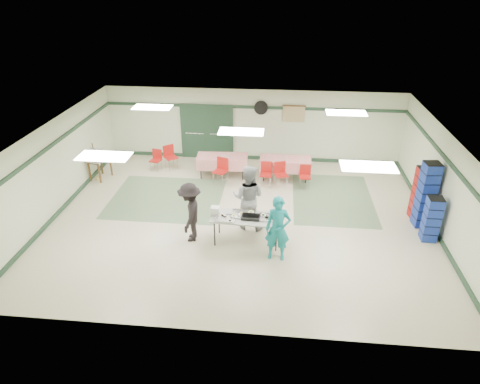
# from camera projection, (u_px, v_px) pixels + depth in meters

# --- Properties ---
(floor) EXTENTS (11.00, 11.00, 0.00)m
(floor) POSITION_uv_depth(u_px,v_px,m) (241.00, 218.00, 12.63)
(floor) COLOR beige
(floor) RESTS_ON ground
(ceiling) EXTENTS (11.00, 11.00, 0.00)m
(ceiling) POSITION_uv_depth(u_px,v_px,m) (241.00, 131.00, 11.39)
(ceiling) COLOR white
(ceiling) RESTS_ON wall_back
(wall_back) EXTENTS (11.00, 0.00, 11.00)m
(wall_back) POSITION_uv_depth(u_px,v_px,m) (253.00, 125.00, 15.98)
(wall_back) COLOR beige
(wall_back) RESTS_ON floor
(wall_front) EXTENTS (11.00, 0.00, 11.00)m
(wall_front) POSITION_uv_depth(u_px,v_px,m) (218.00, 279.00, 8.04)
(wall_front) COLOR beige
(wall_front) RESTS_ON floor
(wall_left) EXTENTS (0.00, 9.00, 9.00)m
(wall_left) POSITION_uv_depth(u_px,v_px,m) (54.00, 169.00, 12.49)
(wall_left) COLOR beige
(wall_left) RESTS_ON floor
(wall_right) EXTENTS (0.00, 9.00, 9.00)m
(wall_right) POSITION_uv_depth(u_px,v_px,m) (444.00, 185.00, 11.53)
(wall_right) COLOR beige
(wall_right) RESTS_ON floor
(trim_back) EXTENTS (11.00, 0.06, 0.10)m
(trim_back) POSITION_uv_depth(u_px,v_px,m) (253.00, 107.00, 15.63)
(trim_back) COLOR #203C29
(trim_back) RESTS_ON wall_back
(baseboard_back) EXTENTS (11.00, 0.06, 0.12)m
(baseboard_back) POSITION_uv_depth(u_px,v_px,m) (252.00, 157.00, 16.55)
(baseboard_back) COLOR #203C29
(baseboard_back) RESTS_ON floor
(trim_left) EXTENTS (0.06, 9.00, 0.10)m
(trim_left) POSITION_uv_depth(u_px,v_px,m) (50.00, 146.00, 12.17)
(trim_left) COLOR #203C29
(trim_left) RESTS_ON wall_back
(baseboard_left) EXTENTS (0.06, 9.00, 0.12)m
(baseboard_left) POSITION_uv_depth(u_px,v_px,m) (64.00, 207.00, 13.09)
(baseboard_left) COLOR #203C29
(baseboard_left) RESTS_ON floor
(trim_right) EXTENTS (0.06, 9.00, 0.10)m
(trim_right) POSITION_uv_depth(u_px,v_px,m) (448.00, 161.00, 11.21)
(trim_right) COLOR #203C29
(trim_right) RESTS_ON wall_back
(baseboard_right) EXTENTS (0.06, 9.00, 0.12)m
(baseboard_right) POSITION_uv_depth(u_px,v_px,m) (433.00, 226.00, 12.13)
(baseboard_right) COLOR #203C29
(baseboard_right) RESTS_ON floor
(green_patch_a) EXTENTS (3.50, 3.00, 0.01)m
(green_patch_a) POSITION_uv_depth(u_px,v_px,m) (167.00, 198.00, 13.73)
(green_patch_a) COLOR slate
(green_patch_a) RESTS_ON floor
(green_patch_b) EXTENTS (2.50, 3.50, 0.01)m
(green_patch_b) POSITION_uv_depth(u_px,v_px,m) (332.00, 198.00, 13.71)
(green_patch_b) COLOR slate
(green_patch_b) RESTS_ON floor
(double_door_left) EXTENTS (0.90, 0.06, 2.10)m
(double_door_left) POSITION_uv_depth(u_px,v_px,m) (195.00, 132.00, 16.26)
(double_door_left) COLOR gray
(double_door_left) RESTS_ON floor
(double_door_right) EXTENTS (0.90, 0.06, 2.10)m
(double_door_right) POSITION_uv_depth(u_px,v_px,m) (220.00, 132.00, 16.18)
(double_door_right) COLOR gray
(double_door_right) RESTS_ON floor
(door_frame) EXTENTS (2.00, 0.03, 2.15)m
(door_frame) POSITION_uv_depth(u_px,v_px,m) (207.00, 132.00, 16.20)
(door_frame) COLOR #203C29
(door_frame) RESTS_ON floor
(wall_fan) EXTENTS (0.50, 0.10, 0.50)m
(wall_fan) POSITION_uv_depth(u_px,v_px,m) (261.00, 108.00, 15.58)
(wall_fan) COLOR black
(wall_fan) RESTS_ON wall_back
(scroll_banner) EXTENTS (0.80, 0.02, 0.60)m
(scroll_banner) POSITION_uv_depth(u_px,v_px,m) (294.00, 114.00, 15.57)
(scroll_banner) COLOR tan
(scroll_banner) RESTS_ON wall_back
(serving_table) EXTENTS (1.91, 0.86, 0.76)m
(serving_table) POSITION_uv_depth(u_px,v_px,m) (247.00, 219.00, 11.20)
(serving_table) COLOR #A4A4A0
(serving_table) RESTS_ON floor
(sheet_tray_right) EXTENTS (0.56, 0.44, 0.02)m
(sheet_tray_right) POSITION_uv_depth(u_px,v_px,m) (269.00, 218.00, 11.13)
(sheet_tray_right) COLOR silver
(sheet_tray_right) RESTS_ON serving_table
(sheet_tray_mid) EXTENTS (0.65, 0.51, 0.02)m
(sheet_tray_mid) POSITION_uv_depth(u_px,v_px,m) (243.00, 215.00, 11.28)
(sheet_tray_mid) COLOR silver
(sheet_tray_mid) RESTS_ON serving_table
(sheet_tray_left) EXTENTS (0.57, 0.44, 0.02)m
(sheet_tray_left) POSITION_uv_depth(u_px,v_px,m) (225.00, 218.00, 11.11)
(sheet_tray_left) COLOR silver
(sheet_tray_left) RESTS_ON serving_table
(baking_pan) EXTENTS (0.50, 0.33, 0.08)m
(baking_pan) POSITION_uv_depth(u_px,v_px,m) (251.00, 217.00, 11.12)
(baking_pan) COLOR black
(baking_pan) RESTS_ON serving_table
(foam_box_stack) EXTENTS (0.23, 0.21, 0.20)m
(foam_box_stack) POSITION_uv_depth(u_px,v_px,m) (215.00, 210.00, 11.30)
(foam_box_stack) COLOR white
(foam_box_stack) RESTS_ON serving_table
(volunteer_teal) EXTENTS (0.64, 0.43, 1.72)m
(volunteer_teal) POSITION_uv_depth(u_px,v_px,m) (278.00, 229.00, 10.50)
(volunteer_teal) COLOR teal
(volunteer_teal) RESTS_ON floor
(volunteer_grey) EXTENTS (1.02, 0.86, 1.88)m
(volunteer_grey) POSITION_uv_depth(u_px,v_px,m) (248.00, 198.00, 11.78)
(volunteer_grey) COLOR gray
(volunteer_grey) RESTS_ON floor
(volunteer_dark) EXTENTS (0.66, 1.09, 1.66)m
(volunteer_dark) POSITION_uv_depth(u_px,v_px,m) (190.00, 212.00, 11.28)
(volunteer_dark) COLOR black
(volunteer_dark) RESTS_ON floor
(dining_table_a) EXTENTS (1.75, 0.79, 0.77)m
(dining_table_a) POSITION_uv_depth(u_px,v_px,m) (285.00, 164.00, 14.77)
(dining_table_a) COLOR red
(dining_table_a) RESTS_ON floor
(dining_table_b) EXTENTS (1.79, 0.88, 0.77)m
(dining_table_b) POSITION_uv_depth(u_px,v_px,m) (222.00, 161.00, 14.96)
(dining_table_b) COLOR red
(dining_table_b) RESTS_ON floor
(chair_a) EXTENTS (0.51, 0.51, 0.84)m
(chair_a) POSITION_uv_depth(u_px,v_px,m) (280.00, 172.00, 14.30)
(chair_a) COLOR #AD220D
(chair_a) RESTS_ON floor
(chair_b) EXTENTS (0.39, 0.39, 0.82)m
(chair_b) POSITION_uv_depth(u_px,v_px,m) (266.00, 171.00, 14.35)
(chair_b) COLOR #AD220D
(chair_b) RESTS_ON floor
(chair_c) EXTENTS (0.37, 0.37, 0.77)m
(chair_c) POSITION_uv_depth(u_px,v_px,m) (305.00, 174.00, 14.25)
(chair_c) COLOR #AD220D
(chair_c) RESTS_ON floor
(chair_d) EXTENTS (0.54, 0.54, 0.91)m
(chair_d) POSITION_uv_depth(u_px,v_px,m) (221.00, 168.00, 14.46)
(chair_d) COLOR #AD220D
(chair_d) RESTS_ON floor
(chair_loose_a) EXTENTS (0.58, 0.58, 0.88)m
(chair_loose_a) POSITION_uv_depth(u_px,v_px,m) (170.00, 155.00, 15.56)
(chair_loose_a) COLOR #AD220D
(chair_loose_a) RESTS_ON floor
(chair_loose_b) EXTENTS (0.44, 0.44, 0.78)m
(chair_loose_b) POSITION_uv_depth(u_px,v_px,m) (156.00, 158.00, 15.46)
(chair_loose_b) COLOR #AD220D
(chair_loose_b) RESTS_ON floor
(crate_stack_blue_a) EXTENTS (0.40, 0.40, 1.27)m
(crate_stack_blue_a) POSITION_uv_depth(u_px,v_px,m) (432.00, 219.00, 11.34)
(crate_stack_blue_a) COLOR navy
(crate_stack_blue_a) RESTS_ON floor
(crate_stack_red) EXTENTS (0.45, 0.45, 1.61)m
(crate_stack_red) POSITION_uv_depth(u_px,v_px,m) (421.00, 193.00, 12.28)
(crate_stack_red) COLOR #9E0F12
(crate_stack_red) RESTS_ON floor
(crate_stack_blue_b) EXTENTS (0.46, 0.46, 1.94)m
(crate_stack_blue_b) POSITION_uv_depth(u_px,v_px,m) (426.00, 195.00, 11.84)
(crate_stack_blue_b) COLOR navy
(crate_stack_blue_b) RESTS_ON floor
(printer_table) EXTENTS (0.69, 0.89, 0.74)m
(printer_table) POSITION_uv_depth(u_px,v_px,m) (99.00, 162.00, 14.77)
(printer_table) COLOR brown
(printer_table) RESTS_ON floor
(office_printer) EXTENTS (0.55, 0.50, 0.39)m
(office_printer) POSITION_uv_depth(u_px,v_px,m) (95.00, 156.00, 14.43)
(office_printer) COLOR #ACADA8
(office_printer) RESTS_ON printer_table
(broom) EXTENTS (0.08, 0.22, 1.33)m
(broom) POSITION_uv_depth(u_px,v_px,m) (96.00, 160.00, 14.70)
(broom) COLOR brown
(broom) RESTS_ON floor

